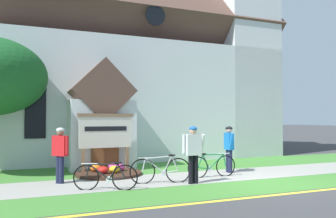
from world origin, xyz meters
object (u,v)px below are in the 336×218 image
cyclist_in_yellow_jersey (229,146)px  roadside_conifer (245,80)px  church_sign (106,133)px  bicycle_red (106,177)px  cyclist_in_white_jersey (60,151)px  bicycle_orange (212,166)px  cyclist_in_green_jersey (193,150)px  bicycle_green (161,170)px

cyclist_in_yellow_jersey → roadside_conifer: (4.88, 6.07, 3.20)m
church_sign → bicycle_red: bearing=-101.2°
church_sign → cyclist_in_white_jersey: 2.28m
bicycle_orange → cyclist_in_yellow_jersey: size_ratio=1.05×
bicycle_red → cyclist_in_green_jersey: (2.55, -0.08, 0.63)m
cyclist_in_green_jersey → roadside_conifer: 10.65m
church_sign → bicycle_orange: size_ratio=1.21×
church_sign → bicycle_orange: church_sign is taller
cyclist_in_white_jersey → cyclist_in_yellow_jersey: cyclist_in_white_jersey is taller
cyclist_in_green_jersey → bicycle_orange: bearing=36.6°
cyclist_in_white_jersey → cyclist_in_green_jersey: bearing=-22.3°
bicycle_orange → roadside_conifer: 9.66m
cyclist_in_white_jersey → cyclist_in_green_jersey: 3.91m
bicycle_red → roadside_conifer: bearing=37.7°
bicycle_green → cyclist_in_yellow_jersey: size_ratio=1.09×
bicycle_orange → roadside_conifer: (5.90, 6.64, 3.78)m
bicycle_orange → cyclist_in_white_jersey: cyclist_in_white_jersey is taller
cyclist_in_white_jersey → bicycle_green: bearing=-20.9°
bicycle_orange → cyclist_in_yellow_jersey: 1.31m
bicycle_orange → roadside_conifer: roadside_conifer is taller
cyclist_in_yellow_jersey → bicycle_red: bearing=-164.5°
cyclist_in_yellow_jersey → roadside_conifer: roadside_conifer is taller
bicycle_orange → bicycle_red: (-3.60, -0.70, -0.01)m
bicycle_red → roadside_conifer: 12.59m
church_sign → cyclist_in_white_jersey: church_sign is taller
cyclist_in_white_jersey → roadside_conifer: roadside_conifer is taller
cyclist_in_white_jersey → bicycle_orange: bearing=-8.6°
church_sign → cyclist_in_yellow_jersey: size_ratio=1.28×
church_sign → roadside_conifer: bearing=26.4°
bicycle_green → roadside_conifer: roadside_conifer is taller
cyclist_in_green_jersey → cyclist_in_white_jersey: bearing=157.7°
church_sign → cyclist_in_green_jersey: church_sign is taller
cyclist_in_yellow_jersey → cyclist_in_white_jersey: bearing=178.7°
bicycle_red → cyclist_in_yellow_jersey: (4.62, 1.28, 0.59)m
church_sign → cyclist_in_yellow_jersey: 4.38m
bicycle_green → cyclist_in_green_jersey: 1.13m
cyclist_in_white_jersey → roadside_conifer: 12.53m
bicycle_orange → cyclist_in_white_jersey: bearing=171.4°
bicycle_red → cyclist_in_yellow_jersey: size_ratio=0.99×
bicycle_orange → church_sign: bearing=143.7°
bicycle_orange → roadside_conifer: size_ratio=0.27×
cyclist_in_white_jersey → roadside_conifer: size_ratio=0.25×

